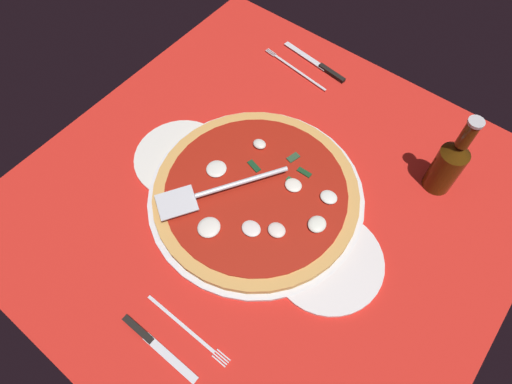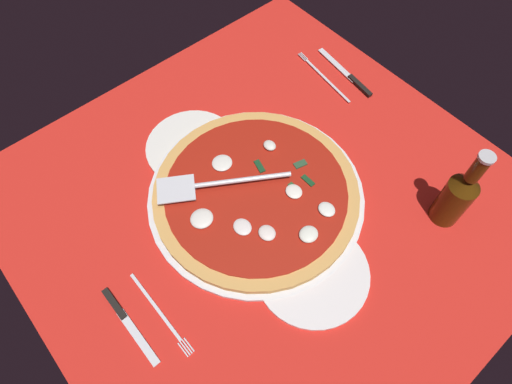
{
  "view_description": "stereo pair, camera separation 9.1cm",
  "coord_description": "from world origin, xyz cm",
  "px_view_note": "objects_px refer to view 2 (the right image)",
  "views": [
    {
      "loc": [
        26.38,
        -37.68,
        79.93
      ],
      "look_at": [
        -2.43,
        -1.01,
        2.15
      ],
      "focal_mm": 30.92,
      "sensor_mm": 36.0,
      "label": 1
    },
    {
      "loc": [
        32.92,
        -31.42,
        79.93
      ],
      "look_at": [
        -2.43,
        -1.01,
        2.15
      ],
      "focal_mm": 30.92,
      "sensor_mm": 36.0,
      "label": 2
    }
  ],
  "objects_px": {
    "dinner_plate_left": "(192,147)",
    "dinner_plate_right": "(312,273)",
    "pizza": "(256,193)",
    "pizza_server": "(215,184)",
    "place_setting_far": "(337,77)",
    "place_setting_near": "(142,317)",
    "beer_bottle": "(457,196)"
  },
  "relations": [
    {
      "from": "pizza",
      "to": "place_setting_far",
      "type": "xyz_separation_m",
      "value": [
        -0.13,
        0.38,
        -0.02
      ]
    },
    {
      "from": "pizza",
      "to": "pizza_server",
      "type": "bearing_deg",
      "value": -136.11
    },
    {
      "from": "pizza",
      "to": "place_setting_far",
      "type": "relative_size",
      "value": 1.93
    },
    {
      "from": "pizza",
      "to": "pizza_server",
      "type": "xyz_separation_m",
      "value": [
        -0.06,
        -0.06,
        0.02
      ]
    },
    {
      "from": "place_setting_near",
      "to": "place_setting_far",
      "type": "bearing_deg",
      "value": 104.87
    },
    {
      "from": "dinner_plate_left",
      "to": "beer_bottle",
      "type": "height_order",
      "value": "beer_bottle"
    },
    {
      "from": "dinner_plate_left",
      "to": "place_setting_far",
      "type": "height_order",
      "value": "place_setting_far"
    },
    {
      "from": "pizza",
      "to": "pizza_server",
      "type": "height_order",
      "value": "pizza_server"
    },
    {
      "from": "dinner_plate_right",
      "to": "place_setting_near",
      "type": "bearing_deg",
      "value": -115.83
    },
    {
      "from": "pizza",
      "to": "place_setting_near",
      "type": "distance_m",
      "value": 0.32
    },
    {
      "from": "beer_bottle",
      "to": "dinner_plate_left",
      "type": "bearing_deg",
      "value": -148.83
    },
    {
      "from": "pizza",
      "to": "place_setting_far",
      "type": "distance_m",
      "value": 0.4
    },
    {
      "from": "place_setting_near",
      "to": "beer_bottle",
      "type": "xyz_separation_m",
      "value": [
        0.22,
        0.58,
        0.08
      ]
    },
    {
      "from": "dinner_plate_right",
      "to": "place_setting_far",
      "type": "distance_m",
      "value": 0.52
    },
    {
      "from": "place_setting_far",
      "to": "dinner_plate_left",
      "type": "bearing_deg",
      "value": 88.67
    },
    {
      "from": "dinner_plate_left",
      "to": "dinner_plate_right",
      "type": "bearing_deg",
      "value": -0.61
    },
    {
      "from": "pizza_server",
      "to": "place_setting_far",
      "type": "relative_size",
      "value": 1.13
    },
    {
      "from": "dinner_plate_left",
      "to": "place_setting_near",
      "type": "bearing_deg",
      "value": -50.0
    },
    {
      "from": "dinner_plate_left",
      "to": "pizza",
      "type": "height_order",
      "value": "pizza"
    },
    {
      "from": "dinner_plate_right",
      "to": "pizza",
      "type": "relative_size",
      "value": 0.51
    },
    {
      "from": "dinner_plate_right",
      "to": "pizza",
      "type": "distance_m",
      "value": 0.2
    },
    {
      "from": "pizza_server",
      "to": "place_setting_near",
      "type": "relative_size",
      "value": 1.22
    },
    {
      "from": "pizza_server",
      "to": "beer_bottle",
      "type": "height_order",
      "value": "beer_bottle"
    },
    {
      "from": "dinner_plate_right",
      "to": "pizza",
      "type": "height_order",
      "value": "pizza"
    },
    {
      "from": "dinner_plate_right",
      "to": "beer_bottle",
      "type": "bearing_deg",
      "value": 73.7
    },
    {
      "from": "dinner_plate_left",
      "to": "beer_bottle",
      "type": "distance_m",
      "value": 0.56
    },
    {
      "from": "dinner_plate_left",
      "to": "dinner_plate_right",
      "type": "xyz_separation_m",
      "value": [
        0.39,
        -0.0,
        0.0
      ]
    },
    {
      "from": "dinner_plate_left",
      "to": "dinner_plate_right",
      "type": "relative_size",
      "value": 0.95
    },
    {
      "from": "pizza",
      "to": "place_setting_far",
      "type": "bearing_deg",
      "value": 109.07
    },
    {
      "from": "dinner_plate_right",
      "to": "place_setting_far",
      "type": "relative_size",
      "value": 0.98
    },
    {
      "from": "place_setting_far",
      "to": "beer_bottle",
      "type": "height_order",
      "value": "beer_bottle"
    },
    {
      "from": "beer_bottle",
      "to": "place_setting_near",
      "type": "bearing_deg",
      "value": -111.22
    }
  ]
}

